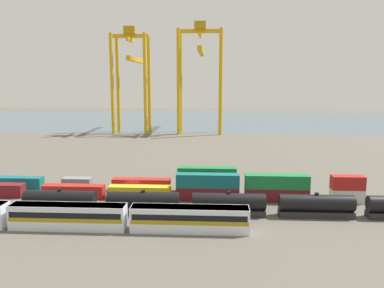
# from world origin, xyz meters

# --- Properties ---
(ground_plane) EXTENTS (420.00, 420.00, 0.00)m
(ground_plane) POSITION_xyz_m (0.00, 40.00, 0.00)
(ground_plane) COLOR #5B564C
(harbour_water) EXTENTS (400.00, 110.00, 0.01)m
(harbour_water) POSITION_xyz_m (0.00, 146.18, 0.00)
(harbour_water) COLOR #475B6B
(harbour_water) RESTS_ON ground_plane
(passenger_train) EXTENTS (56.04, 3.14, 3.90)m
(passenger_train) POSITION_xyz_m (-5.96, -20.05, 2.14)
(passenger_train) COLOR silver
(passenger_train) RESTS_ON ground_plane
(freight_tank_row) EXTENTS (71.54, 2.76, 4.22)m
(freight_tank_row) POSITION_xyz_m (19.24, -12.44, 1.97)
(freight_tank_row) COLOR #232326
(freight_tank_row) RESTS_ON ground_plane
(shipping_container_2) EXTENTS (6.04, 2.44, 2.60)m
(shipping_container_2) POSITION_xyz_m (-24.11, -4.08, 1.30)
(shipping_container_2) COLOR maroon
(shipping_container_2) RESTS_ON ground_plane
(shipping_container_3) EXTENTS (12.10, 2.44, 2.60)m
(shipping_container_3) POSITION_xyz_m (-10.91, -4.08, 1.30)
(shipping_container_3) COLOR #AD211C
(shipping_container_3) RESTS_ON ground_plane
(shipping_container_4) EXTENTS (12.10, 2.44, 2.60)m
(shipping_container_4) POSITION_xyz_m (2.29, -4.08, 1.30)
(shipping_container_4) COLOR gold
(shipping_container_4) RESTS_ON ground_plane
(shipping_container_5) EXTENTS (12.10, 2.44, 2.60)m
(shipping_container_5) POSITION_xyz_m (15.48, -4.08, 1.30)
(shipping_container_5) COLOR maroon
(shipping_container_5) RESTS_ON ground_plane
(shipping_container_6) EXTENTS (12.10, 2.44, 2.60)m
(shipping_container_6) POSITION_xyz_m (15.48, -4.08, 3.90)
(shipping_container_6) COLOR #146066
(shipping_container_6) RESTS_ON shipping_container_5
(shipping_container_7) EXTENTS (12.10, 2.44, 2.60)m
(shipping_container_7) POSITION_xyz_m (28.68, -4.08, 1.30)
(shipping_container_7) COLOR maroon
(shipping_container_7) RESTS_ON ground_plane
(shipping_container_8) EXTENTS (12.10, 2.44, 2.60)m
(shipping_container_8) POSITION_xyz_m (28.68, -4.08, 3.90)
(shipping_container_8) COLOR #197538
(shipping_container_8) RESTS_ON shipping_container_7
(shipping_container_9) EXTENTS (6.04, 2.44, 2.60)m
(shipping_container_9) POSITION_xyz_m (41.87, -4.08, 1.30)
(shipping_container_9) COLOR silver
(shipping_container_9) RESTS_ON ground_plane
(shipping_container_10) EXTENTS (6.04, 2.44, 2.60)m
(shipping_container_10) POSITION_xyz_m (41.87, -4.08, 3.90)
(shipping_container_10) COLOR #AD211C
(shipping_container_10) RESTS_ON shipping_container_9
(shipping_container_11) EXTENTS (12.10, 2.44, 2.60)m
(shipping_container_11) POSITION_xyz_m (-25.85, 1.62, 1.30)
(shipping_container_11) COLOR #146066
(shipping_container_11) RESTS_ON ground_plane
(shipping_container_12) EXTENTS (6.04, 2.44, 2.60)m
(shipping_container_12) POSITION_xyz_m (-12.16, 1.62, 1.30)
(shipping_container_12) COLOR slate
(shipping_container_12) RESTS_ON ground_plane
(shipping_container_13) EXTENTS (12.10, 2.44, 2.60)m
(shipping_container_13) POSITION_xyz_m (1.54, 1.62, 1.30)
(shipping_container_13) COLOR #AD211C
(shipping_container_13) RESTS_ON ground_plane
(shipping_container_14) EXTENTS (12.10, 2.44, 2.60)m
(shipping_container_14) POSITION_xyz_m (15.23, 1.62, 1.30)
(shipping_container_14) COLOR #AD211C
(shipping_container_14) RESTS_ON ground_plane
(shipping_container_15) EXTENTS (12.10, 2.44, 2.60)m
(shipping_container_15) POSITION_xyz_m (15.23, 1.62, 3.90)
(shipping_container_15) COLOR #197538
(shipping_container_15) RESTS_ON shipping_container_14
(gantry_crane_west) EXTENTS (15.76, 33.89, 45.68)m
(gantry_crane_west) POSITION_xyz_m (-19.66, 96.06, 27.45)
(gantry_crane_west) COLOR gold
(gantry_crane_west) RESTS_ON ground_plane
(gantry_crane_central) EXTENTS (19.35, 41.45, 47.48)m
(gantry_crane_central) POSITION_xyz_m (10.43, 97.15, 29.44)
(gantry_crane_central) COLOR gold
(gantry_crane_central) RESTS_ON ground_plane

